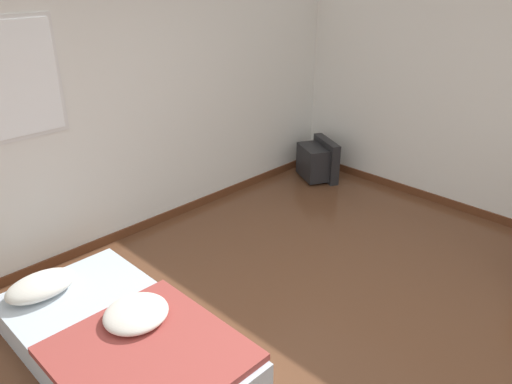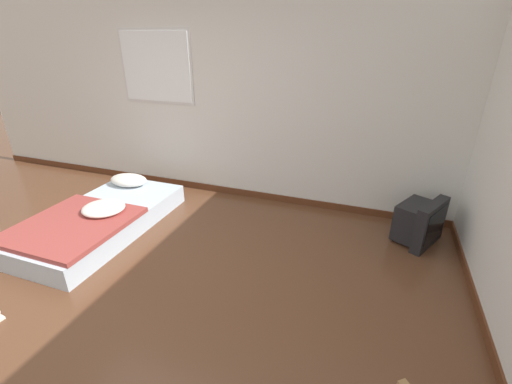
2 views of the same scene
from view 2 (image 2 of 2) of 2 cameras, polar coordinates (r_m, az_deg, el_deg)
name	(u,v)px [view 2 (image 2 of 2)]	position (r m, az deg, el deg)	size (l,w,h in m)	color
ground_plane	(102,303)	(3.29, -24.33, -16.55)	(20.00, 20.00, 0.00)	brown
wall_back	(219,100)	(4.61, -6.23, 14.94)	(8.32, 0.08, 2.60)	silver
mattress_bed	(100,218)	(4.32, -24.59, -4.00)	(1.05, 1.95, 0.37)	silver
crt_tv	(420,222)	(4.07, 25.61, -4.52)	(0.55, 0.61, 0.50)	black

